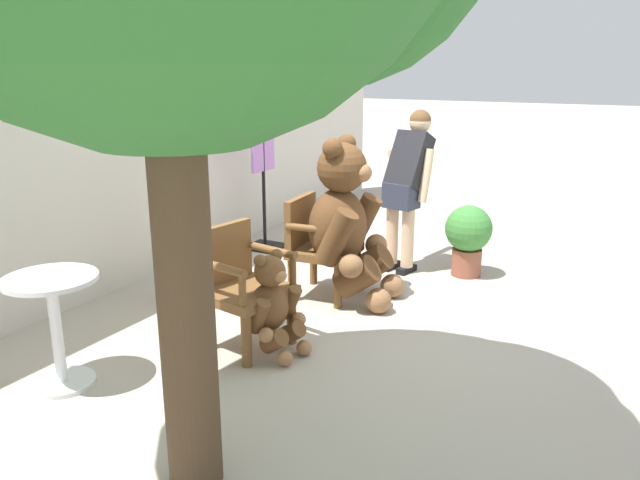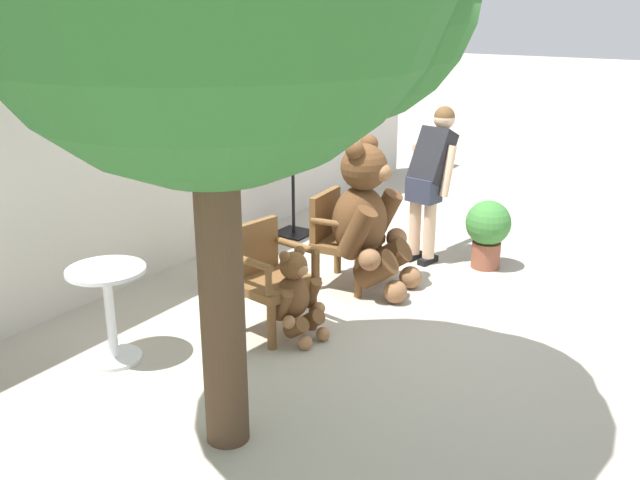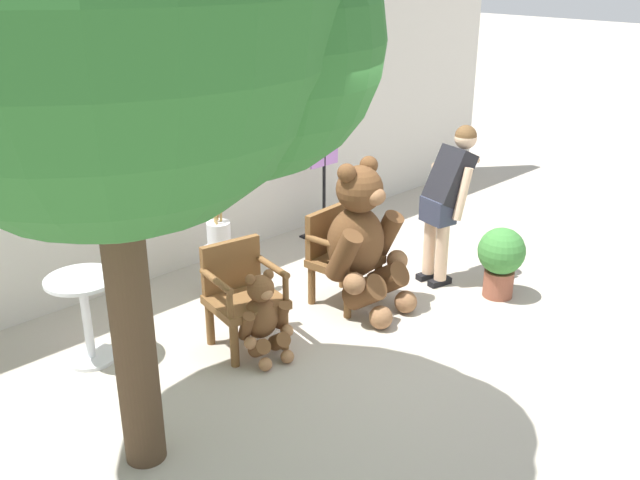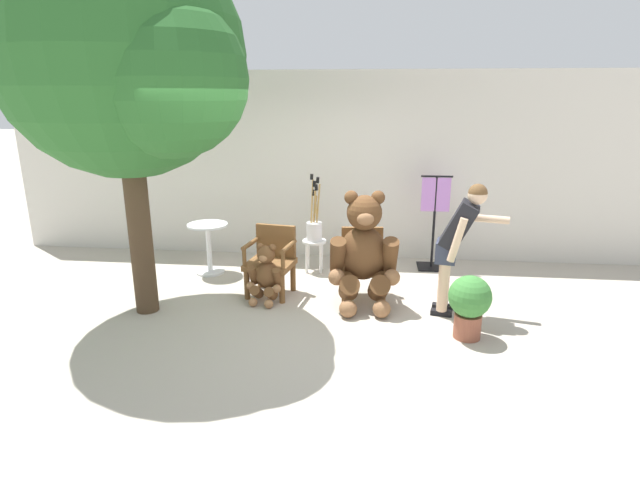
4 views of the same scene
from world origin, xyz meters
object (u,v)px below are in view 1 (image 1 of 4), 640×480
at_px(wooden_chair_right, 318,244).
at_px(potted_plant, 468,235).
at_px(white_stool, 185,263).
at_px(teddy_bear_large, 346,222).
at_px(clothing_display_stand, 264,183).
at_px(round_side_table, 55,319).
at_px(person_visitor, 408,177).
at_px(teddy_bear_small, 273,305).
at_px(wooden_chair_left, 241,283).
at_px(brush_bucket, 183,227).

distance_m(wooden_chair_right, potted_plant, 1.50).
xyz_separation_m(wooden_chair_right, white_stool, (-0.71, 0.88, -0.11)).
xyz_separation_m(teddy_bear_large, clothing_display_stand, (0.98, 1.47, 0.04)).
height_order(teddy_bear_large, round_side_table, teddy_bear_large).
bearing_deg(round_side_table, white_stool, 9.02).
relative_size(white_stool, round_side_table, 0.64).
bearing_deg(clothing_display_stand, wooden_chair_right, -129.23).
bearing_deg(person_visitor, teddy_bear_small, 176.91).
relative_size(wooden_chair_left, wooden_chair_right, 1.00).
bearing_deg(clothing_display_stand, white_stool, -169.01).
distance_m(wooden_chair_right, clothing_display_stand, 1.58).
bearing_deg(potted_plant, wooden_chair_left, 156.35).
bearing_deg(wooden_chair_right, white_stool, 128.74).
bearing_deg(person_visitor, wooden_chair_left, 169.70).
bearing_deg(teddy_bear_large, clothing_display_stand, 56.38).
bearing_deg(teddy_bear_small, potted_plant, -17.34).
relative_size(wooden_chair_left, teddy_bear_large, 0.62).
bearing_deg(brush_bucket, person_visitor, -36.18).
xyz_separation_m(wooden_chair_left, wooden_chair_right, (1.15, 0.00, 0.00)).
height_order(teddy_bear_small, round_side_table, teddy_bear_small).
relative_size(teddy_bear_large, white_stool, 3.02).
bearing_deg(round_side_table, teddy_bear_small, -42.38).
height_order(teddy_bear_large, person_visitor, person_visitor).
xyz_separation_m(teddy_bear_small, white_stool, (0.46, 1.16, -0.00)).
height_order(round_side_table, potted_plant, round_side_table).
xyz_separation_m(person_visitor, white_stool, (-1.76, 1.28, -0.56)).
relative_size(teddy_bear_large, clothing_display_stand, 1.02).
xyz_separation_m(wooden_chair_right, clothing_display_stand, (0.99, 1.21, 0.26)).
bearing_deg(wooden_chair_right, teddy_bear_small, -166.44).
relative_size(wooden_chair_right, round_side_table, 1.19).
xyz_separation_m(person_visitor, potted_plant, (0.07, -0.59, -0.52)).
bearing_deg(wooden_chair_left, round_side_table, 147.91).
distance_m(teddy_bear_small, potted_plant, 2.39).
bearing_deg(white_stool, clothing_display_stand, 10.99).
relative_size(teddy_bear_large, teddy_bear_small, 1.90).
height_order(white_stool, clothing_display_stand, clothing_display_stand).
distance_m(wooden_chair_right, teddy_bear_large, 0.34).
xyz_separation_m(teddy_bear_large, person_visitor, (1.04, -0.14, 0.23)).
xyz_separation_m(white_stool, potted_plant, (1.83, -1.88, 0.04)).
relative_size(teddy_bear_small, potted_plant, 1.08).
distance_m(wooden_chair_left, teddy_bear_small, 0.30).
xyz_separation_m(teddy_bear_large, round_side_table, (-2.19, 0.90, -0.23)).
xyz_separation_m(teddy_bear_large, potted_plant, (1.11, -0.74, -0.28)).
relative_size(wooden_chair_left, white_stool, 1.87).
bearing_deg(teddy_bear_large, person_visitor, -7.90).
bearing_deg(white_stool, brush_bucket, 66.42).
height_order(wooden_chair_right, white_stool, wooden_chair_right).
xyz_separation_m(wooden_chair_right, brush_bucket, (-0.71, 0.88, 0.20)).
relative_size(teddy_bear_small, brush_bucket, 0.77).
relative_size(teddy_bear_large, round_side_table, 1.93).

